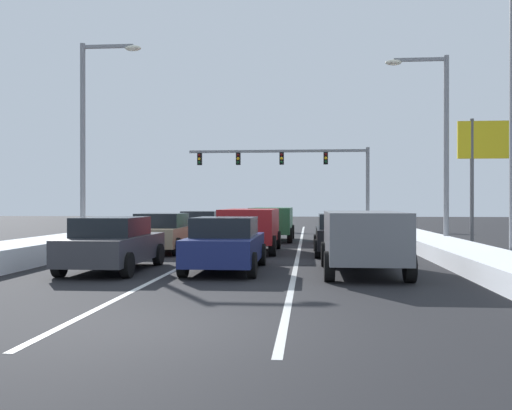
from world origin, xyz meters
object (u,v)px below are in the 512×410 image
street_lamp_right_mid (438,133)px  roadside_sign_right (496,153)px  suv_gray_right_lane_nearest (363,236)px  sedan_tan_left_lane_second (163,233)px  sedan_maroon_right_lane_third (342,228)px  suv_red_center_lane_second (251,226)px  street_lamp_left_mid (91,126)px  traffic_light_gantry (299,165)px  sedan_charcoal_left_lane_nearest (113,244)px  sedan_silver_left_lane_third (202,226)px  sedan_navy_center_lane_nearest (226,244)px  suv_green_center_lane_third (272,221)px  sedan_black_right_lane_second (341,234)px  street_lamp_right_near (502,84)px

street_lamp_right_mid → roadside_sign_right: 2.65m
suv_gray_right_lane_nearest → sedan_tan_left_lane_second: suv_gray_right_lane_nearest is taller
sedan_maroon_right_lane_third → suv_red_center_lane_second: (-3.80, -4.81, 0.25)m
street_lamp_left_mid → street_lamp_right_mid: bearing=4.5°
suv_red_center_lane_second → traffic_light_gantry: (1.47, 22.91, 3.87)m
sedan_maroon_right_lane_third → sedan_charcoal_left_lane_nearest: 13.46m
sedan_tan_left_lane_second → sedan_silver_left_lane_third: same height
sedan_navy_center_lane_nearest → suv_red_center_lane_second: bearing=89.4°
sedan_maroon_right_lane_third → suv_green_center_lane_third: 4.02m
suv_red_center_lane_second → street_lamp_right_mid: size_ratio=0.60×
suv_gray_right_lane_nearest → suv_red_center_lane_second: 7.65m
sedan_maroon_right_lane_third → street_lamp_right_mid: 6.03m
sedan_silver_left_lane_third → roadside_sign_right: roadside_sign_right is taller
sedan_maroon_right_lane_third → suv_green_center_lane_third: size_ratio=0.92×
sedan_black_right_lane_second → roadside_sign_right: roadside_sign_right is taller
suv_red_center_lane_second → sedan_silver_left_lane_third: bearing=117.1°
sedan_charcoal_left_lane_nearest → street_lamp_left_mid: 10.09m
sedan_black_right_lane_second → traffic_light_gantry: (-1.97, 23.79, 4.12)m
sedan_black_right_lane_second → sedan_silver_left_lane_third: bearing=133.7°
sedan_charcoal_left_lane_nearest → street_lamp_left_mid: bearing=114.6°
street_lamp_right_near → sedan_silver_left_lane_third: bearing=136.4°
suv_green_center_lane_third → roadside_sign_right: (9.78, -3.92, 3.00)m
sedan_black_right_lane_second → traffic_light_gantry: size_ratio=0.32×
suv_red_center_lane_second → sedan_silver_left_lane_third: (-3.01, 5.87, -0.25)m
street_lamp_right_near → street_lamp_right_mid: street_lamp_right_near is taller
street_lamp_right_mid → sedan_silver_left_lane_third: bearing=163.6°
street_lamp_right_near → roadside_sign_right: 8.07m
suv_red_center_lane_second → sedan_charcoal_left_lane_nearest: (-3.23, -6.67, -0.25)m
sedan_maroon_right_lane_third → roadside_sign_right: 7.38m
suv_gray_right_lane_nearest → street_lamp_right_near: size_ratio=0.53×
traffic_light_gantry → street_lamp_right_mid: size_ratio=1.72×
sedan_charcoal_left_lane_nearest → sedan_tan_left_lane_second: bearing=91.3°
sedan_charcoal_left_lane_nearest → street_lamp_right_mid: bearing=40.8°
traffic_light_gantry → street_lamp_left_mid: street_lamp_left_mid is taller
street_lamp_left_mid → sedan_maroon_right_lane_third: bearing=16.6°
suv_gray_right_lane_nearest → suv_green_center_lane_third: (-3.30, 13.64, 0.00)m
suv_gray_right_lane_nearest → street_lamp_left_mid: bearing=142.3°
traffic_light_gantry → suv_red_center_lane_second: bearing=-93.7°
sedan_navy_center_lane_nearest → street_lamp_right_near: bearing=12.6°
sedan_tan_left_lane_second → suv_gray_right_lane_nearest: bearing=-41.5°
sedan_charcoal_left_lane_nearest → roadside_sign_right: bearing=35.9°
suv_gray_right_lane_nearest → street_lamp_right_near: (4.28, 2.09, 4.44)m
street_lamp_left_mid → roadside_sign_right: 17.29m
street_lamp_right_near → street_lamp_left_mid: (-15.00, 6.19, -0.28)m
street_lamp_right_near → sedan_maroon_right_lane_third: bearing=114.0°
sedan_navy_center_lane_nearest → suv_red_center_lane_second: 6.41m
suv_red_center_lane_second → street_lamp_right_mid: bearing=19.6°
suv_green_center_lane_third → sedan_silver_left_lane_third: size_ratio=1.09×
sedan_tan_left_lane_second → street_lamp_right_near: (11.36, -4.18, 4.69)m
sedan_black_right_lane_second → street_lamp_left_mid: 11.61m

